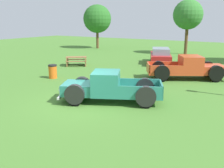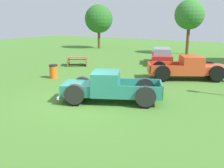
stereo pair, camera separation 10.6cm
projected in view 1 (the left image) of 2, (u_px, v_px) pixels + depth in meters
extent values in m
plane|color=#477A2D|center=(84.00, 104.00, 12.52)|extent=(80.00, 80.00, 0.00)
cube|color=#2D8475|center=(79.00, 88.00, 12.84)|extent=(2.00, 2.01, 0.54)
cube|color=silver|center=(64.00, 88.00, 12.91)|extent=(0.65, 1.24, 0.46)
sphere|color=silver|center=(61.00, 90.00, 12.32)|extent=(0.20, 0.20, 0.20)
sphere|color=silver|center=(67.00, 84.00, 13.49)|extent=(0.20, 0.20, 0.20)
cube|color=#2D8475|center=(106.00, 83.00, 12.64)|extent=(1.89, 2.05, 1.14)
cube|color=#8C9EA8|center=(94.00, 78.00, 12.64)|extent=(0.67, 1.30, 0.50)
cube|color=#2D8475|center=(140.00, 94.00, 12.61)|extent=(2.60, 2.40, 0.10)
cube|color=#2D8475|center=(140.00, 92.00, 11.77)|extent=(1.90, 0.99, 0.54)
cube|color=#2D8475|center=(140.00, 84.00, 13.29)|extent=(1.90, 0.99, 0.54)
cube|color=#2D8475|center=(161.00, 88.00, 12.44)|extent=(0.81, 1.52, 0.54)
cylinder|color=black|center=(75.00, 98.00, 12.11)|extent=(0.77, 0.53, 0.75)
cylinder|color=#B7B7BC|center=(75.00, 98.00, 12.10)|extent=(0.37, 0.35, 0.30)
cylinder|color=black|center=(75.00, 94.00, 12.06)|extent=(0.97, 0.67, 0.95)
cylinder|color=black|center=(82.00, 89.00, 13.71)|extent=(0.77, 0.53, 0.75)
cylinder|color=#B7B7BC|center=(82.00, 89.00, 13.72)|extent=(0.37, 0.35, 0.30)
cylinder|color=black|center=(82.00, 86.00, 13.66)|extent=(0.97, 0.67, 0.95)
cylinder|color=black|center=(146.00, 100.00, 11.80)|extent=(0.77, 0.53, 0.75)
cylinder|color=#B7B7BC|center=(146.00, 100.00, 11.79)|extent=(0.37, 0.35, 0.30)
cylinder|color=black|center=(146.00, 96.00, 11.75)|extent=(0.97, 0.67, 0.95)
cylinder|color=black|center=(145.00, 91.00, 13.40)|extent=(0.77, 0.53, 0.75)
cylinder|color=#B7B7BC|center=(145.00, 91.00, 13.41)|extent=(0.37, 0.35, 0.30)
cylinder|color=black|center=(145.00, 87.00, 13.35)|extent=(0.97, 0.67, 0.95)
cube|color=silver|center=(63.00, 94.00, 12.99)|extent=(0.89, 1.66, 0.12)
cube|color=#D14723|center=(212.00, 69.00, 17.49)|extent=(2.15, 2.16, 0.58)
cube|color=silver|center=(224.00, 69.00, 17.46)|extent=(0.77, 1.27, 0.48)
sphere|color=silver|center=(220.00, 67.00, 18.07)|extent=(0.21, 0.21, 0.21)
cube|color=#D14723|center=(190.00, 65.00, 17.46)|extent=(2.05, 2.19, 1.20)
cube|color=#8C9EA8|center=(200.00, 61.00, 17.37)|extent=(0.79, 1.33, 0.53)
cube|color=#D14723|center=(164.00, 72.00, 17.65)|extent=(2.78, 2.61, 0.10)
cube|color=#D14723|center=(162.00, 65.00, 18.37)|extent=(1.94, 1.17, 0.58)
cube|color=#D14723|center=(166.00, 70.00, 16.76)|extent=(1.94, 1.17, 0.58)
cube|color=#D14723|center=(148.00, 67.00, 17.60)|extent=(0.95, 1.56, 0.58)
cylinder|color=black|center=(207.00, 71.00, 18.41)|extent=(0.80, 0.60, 0.79)
cylinder|color=#B7B7BC|center=(207.00, 71.00, 18.42)|extent=(0.40, 0.38, 0.32)
cylinder|color=black|center=(207.00, 68.00, 18.36)|extent=(1.02, 0.76, 1.00)
cylinder|color=black|center=(216.00, 76.00, 16.71)|extent=(0.80, 0.60, 0.79)
cylinder|color=#B7B7BC|center=(216.00, 76.00, 16.70)|extent=(0.40, 0.38, 0.32)
cylinder|color=black|center=(216.00, 73.00, 16.66)|extent=(1.02, 0.76, 1.00)
cylinder|color=black|center=(158.00, 71.00, 18.52)|extent=(0.80, 0.60, 0.79)
cylinder|color=#B7B7BC|center=(158.00, 71.00, 18.53)|extent=(0.40, 0.38, 0.32)
cylinder|color=black|center=(158.00, 68.00, 18.47)|extent=(1.02, 0.76, 1.00)
cylinder|color=black|center=(162.00, 76.00, 16.82)|extent=(0.80, 0.60, 0.79)
cylinder|color=#B7B7BC|center=(162.00, 76.00, 16.81)|extent=(0.40, 0.38, 0.32)
cylinder|color=black|center=(162.00, 73.00, 16.77)|extent=(1.02, 0.76, 1.00)
cube|color=silver|center=(224.00, 74.00, 17.54)|extent=(1.04, 1.70, 0.13)
cube|color=#B21E1E|center=(160.00, 57.00, 23.85)|extent=(3.37, 4.66, 0.59)
cube|color=#7F939E|center=(161.00, 51.00, 23.57)|extent=(2.34, 2.81, 0.54)
cylinder|color=black|center=(152.00, 58.00, 25.44)|extent=(0.43, 0.65, 0.63)
cylinder|color=black|center=(168.00, 58.00, 25.23)|extent=(0.43, 0.65, 0.63)
cylinder|color=black|center=(152.00, 62.00, 22.62)|extent=(0.43, 0.65, 0.63)
cylinder|color=black|center=(170.00, 63.00, 22.41)|extent=(0.43, 0.65, 0.63)
cube|color=olive|center=(76.00, 57.00, 22.71)|extent=(1.92, 1.72, 0.06)
cube|color=olive|center=(77.00, 59.00, 23.37)|extent=(1.61, 1.30, 0.05)
cube|color=olive|center=(76.00, 62.00, 22.21)|extent=(1.61, 1.30, 0.05)
cube|color=olive|center=(86.00, 61.00, 22.87)|extent=(0.90, 1.17, 0.75)
cube|color=olive|center=(67.00, 61.00, 22.74)|extent=(0.90, 1.17, 0.75)
cylinder|color=orange|center=(53.00, 72.00, 17.85)|extent=(0.56, 0.56, 0.85)
cylinder|color=black|center=(52.00, 65.00, 17.73)|extent=(0.59, 0.59, 0.10)
cylinder|color=brown|center=(186.00, 40.00, 29.96)|extent=(0.36, 0.36, 3.26)
sphere|color=#33752D|center=(188.00, 15.00, 29.25)|extent=(3.37, 3.37, 3.37)
cylinder|color=brown|center=(97.00, 39.00, 36.27)|extent=(0.36, 0.36, 2.62)
sphere|color=#286623|center=(97.00, 19.00, 35.60)|extent=(3.87, 3.87, 3.87)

